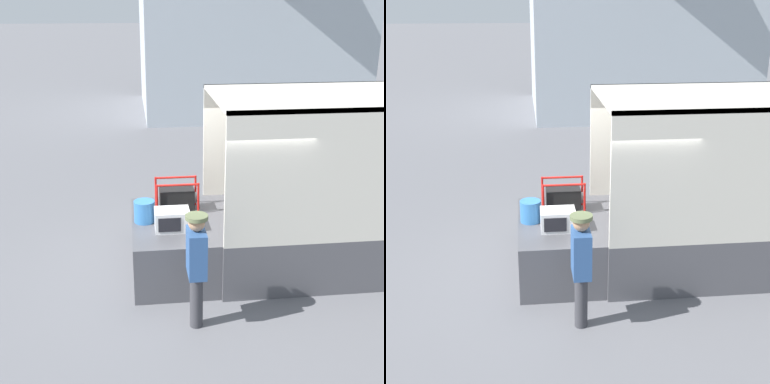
# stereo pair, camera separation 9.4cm
# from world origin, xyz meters

# --- Properties ---
(ground_plane) EXTENTS (160.00, 160.00, 0.00)m
(ground_plane) POSITION_xyz_m (0.00, 0.00, 0.00)
(ground_plane) COLOR slate
(tailgate_deck) EXTENTS (1.31, 2.14, 0.89)m
(tailgate_deck) POSITION_xyz_m (-0.66, 0.00, 0.45)
(tailgate_deck) COLOR #4C4C51
(tailgate_deck) RESTS_ON ground
(microwave) EXTENTS (0.54, 0.40, 0.33)m
(microwave) POSITION_xyz_m (-0.69, -0.36, 1.06)
(microwave) COLOR white
(microwave) RESTS_ON tailgate_deck
(portable_generator) EXTENTS (0.72, 0.43, 0.54)m
(portable_generator) POSITION_xyz_m (-0.52, 0.42, 1.10)
(portable_generator) COLOR black
(portable_generator) RESTS_ON tailgate_deck
(orange_bucket) EXTENTS (0.34, 0.34, 0.35)m
(orange_bucket) POSITION_xyz_m (-1.10, -0.00, 1.07)
(orange_bucket) COLOR #3370B2
(orange_bucket) RESTS_ON tailgate_deck
(worker_person) EXTENTS (0.30, 0.44, 1.67)m
(worker_person) POSITION_xyz_m (-0.47, -1.67, 1.02)
(worker_person) COLOR #38383D
(worker_person) RESTS_ON ground
(house_backdrop) EXTENTS (8.47, 6.58, 8.07)m
(house_backdrop) POSITION_xyz_m (3.33, 13.22, 4.11)
(house_backdrop) COLOR #A8B2BC
(house_backdrop) RESTS_ON ground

